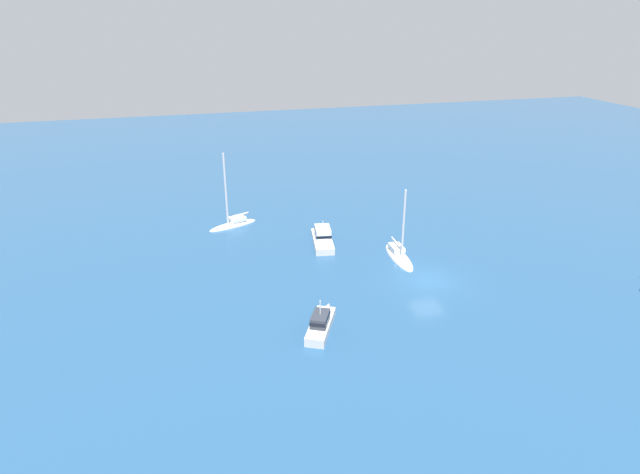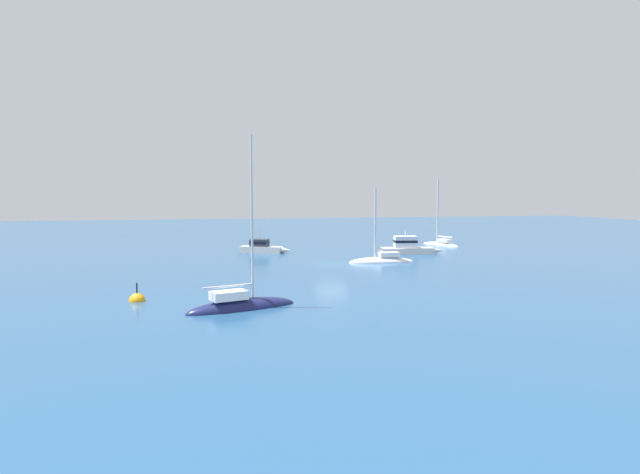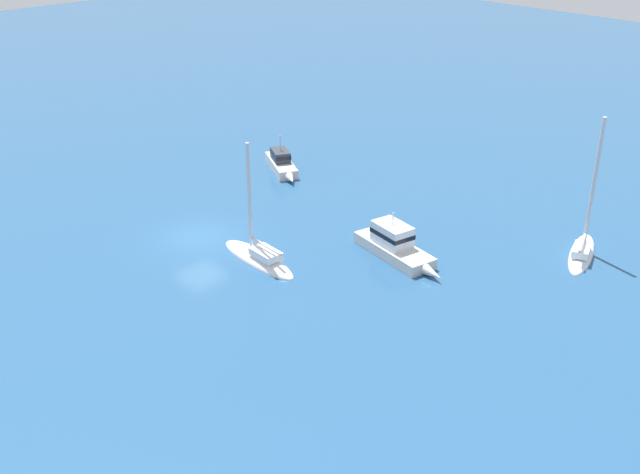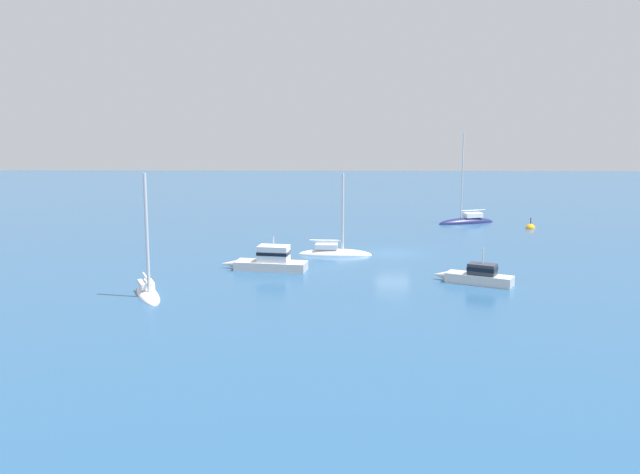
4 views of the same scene
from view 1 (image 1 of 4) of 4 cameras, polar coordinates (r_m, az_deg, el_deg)
ground_plane at (r=43.28m, az=11.42°, el=-4.50°), size 160.00×160.00×0.00m
ketch at (r=46.63m, az=8.33°, el=-2.00°), size 5.69×1.71×6.73m
motor_cruiser at (r=48.55m, az=0.26°, el=-0.05°), size 6.23×2.47×2.38m
launch at (r=36.03m, az=0.12°, el=-9.01°), size 5.07×3.20×2.35m
sailboat at (r=53.58m, az=-9.17°, el=1.45°), size 3.01×5.14×7.73m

